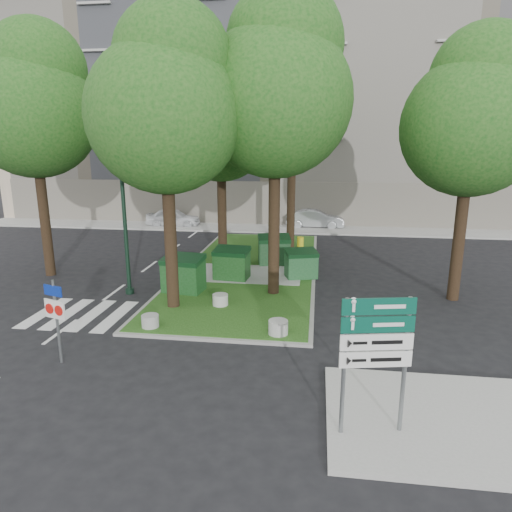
% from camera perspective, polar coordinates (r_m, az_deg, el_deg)
% --- Properties ---
extents(ground, '(120.00, 120.00, 0.00)m').
position_cam_1_polar(ground, '(14.59, -7.57, -10.28)').
color(ground, black).
rests_on(ground, ground).
extents(median_island, '(6.00, 16.00, 0.12)m').
position_cam_1_polar(median_island, '(21.85, -0.83, -1.64)').
color(median_island, '#1A4413').
rests_on(median_island, ground).
extents(median_kerb, '(6.30, 16.30, 0.10)m').
position_cam_1_polar(median_kerb, '(21.85, -0.83, -1.66)').
color(median_kerb, gray).
rests_on(median_kerb, ground).
extents(sidewalk_corner, '(5.00, 4.00, 0.12)m').
position_cam_1_polar(sidewalk_corner, '(11.39, 22.16, -18.47)').
color(sidewalk_corner, '#999993').
rests_on(sidewalk_corner, ground).
extents(building_sidewalk, '(42.00, 3.00, 0.12)m').
position_cam_1_polar(building_sidewalk, '(32.06, 1.09, 3.46)').
color(building_sidewalk, '#999993').
rests_on(building_sidewalk, ground).
extents(zebra_crossing, '(5.00, 3.00, 0.01)m').
position_cam_1_polar(zebra_crossing, '(17.18, -18.49, -7.06)').
color(zebra_crossing, silver).
rests_on(zebra_crossing, ground).
extents(apartment_building, '(41.00, 12.00, 16.00)m').
position_cam_1_polar(apartment_building, '(39.01, 2.49, 17.07)').
color(apartment_building, tan).
rests_on(apartment_building, ground).
extents(tree_median_near_left, '(5.20, 5.20, 10.53)m').
position_cam_1_polar(tree_median_near_left, '(16.22, -11.05, 18.54)').
color(tree_median_near_left, black).
rests_on(tree_median_near_left, ground).
extents(tree_median_near_right, '(5.60, 5.60, 11.46)m').
position_cam_1_polar(tree_median_near_right, '(17.53, 2.77, 20.62)').
color(tree_median_near_right, black).
rests_on(tree_median_near_right, ground).
extents(tree_median_mid, '(4.80, 4.80, 9.99)m').
position_cam_1_polar(tree_median_mid, '(22.34, -4.21, 16.61)').
color(tree_median_mid, black).
rests_on(tree_median_mid, ground).
extents(tree_median_far, '(5.80, 5.80, 11.93)m').
position_cam_1_polar(tree_median_far, '(24.99, 4.88, 19.42)').
color(tree_median_far, black).
rests_on(tree_median_far, ground).
extents(tree_street_left, '(5.40, 5.40, 11.00)m').
position_cam_1_polar(tree_street_left, '(22.44, -26.00, 17.00)').
color(tree_street_left, black).
rests_on(tree_street_left, ground).
extents(tree_street_right, '(5.00, 5.00, 10.06)m').
position_cam_1_polar(tree_street_right, '(18.68, 25.70, 15.82)').
color(tree_street_right, black).
rests_on(tree_street_right, ground).
extents(dumpster_a, '(1.74, 1.32, 1.49)m').
position_cam_1_polar(dumpster_a, '(18.56, -9.06, -2.21)').
color(dumpster_a, '#103C13').
rests_on(dumpster_a, median_island).
extents(dumpster_b, '(1.61, 1.21, 1.41)m').
position_cam_1_polar(dumpster_b, '(20.04, -3.06, -0.94)').
color(dumpster_b, '#123E13').
rests_on(dumpster_b, median_island).
extents(dumpster_c, '(1.73, 1.37, 1.44)m').
position_cam_1_polar(dumpster_c, '(22.44, 2.27, 0.76)').
color(dumpster_c, '#103516').
rests_on(dumpster_c, median_island).
extents(dumpster_d, '(1.59, 1.32, 1.28)m').
position_cam_1_polar(dumpster_d, '(20.29, 5.65, -0.98)').
color(dumpster_d, '#164720').
rests_on(dumpster_d, median_island).
extents(bollard_left, '(0.56, 0.56, 0.40)m').
position_cam_1_polar(bollard_left, '(15.39, -13.09, -7.91)').
color(bollard_left, '#989994').
rests_on(bollard_left, median_island).
extents(bollard_right, '(0.62, 0.62, 0.44)m').
position_cam_1_polar(bollard_right, '(14.49, 2.79, -8.88)').
color(bollard_right, '#A3A49E').
rests_on(bollard_right, median_island).
extents(bollard_mid, '(0.57, 0.57, 0.41)m').
position_cam_1_polar(bollard_mid, '(16.96, -4.49, -5.46)').
color(bollard_mid, '#A9A9A4').
rests_on(bollard_mid, median_island).
extents(litter_bin, '(0.37, 0.37, 0.64)m').
position_cam_1_polar(litter_bin, '(25.89, 5.56, 1.68)').
color(litter_bin, gold).
rests_on(litter_bin, median_island).
extents(street_lamp, '(0.50, 0.50, 6.24)m').
position_cam_1_polar(street_lamp, '(18.45, -16.28, 7.11)').
color(street_lamp, black).
rests_on(street_lamp, ground).
extents(traffic_sign_pole, '(0.70, 0.26, 2.41)m').
position_cam_1_polar(traffic_sign_pole, '(13.59, -23.73, -6.25)').
color(traffic_sign_pole, slate).
rests_on(traffic_sign_pole, ground).
extents(directional_sign, '(1.45, 0.35, 2.95)m').
position_cam_1_polar(directional_sign, '(9.54, 14.76, -10.66)').
color(directional_sign, slate).
rests_on(directional_sign, sidewalk_corner).
extents(car_white, '(3.90, 1.71, 1.31)m').
position_cam_1_polar(car_white, '(33.56, -10.30, 4.75)').
color(car_white, white).
rests_on(car_white, ground).
extents(car_silver, '(4.06, 1.43, 1.34)m').
position_cam_1_polar(car_silver, '(32.73, 7.41, 4.65)').
color(car_silver, '#9EA2A6').
rests_on(car_silver, ground).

